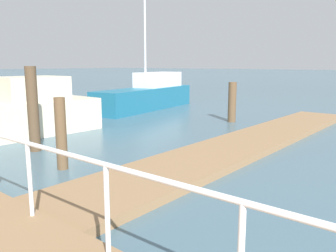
# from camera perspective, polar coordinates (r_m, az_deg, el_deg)

# --- Properties ---
(floating_dock) EXTENTS (15.50, 2.00, 0.18)m
(floating_dock) POSITION_cam_1_polar(r_m,az_deg,el_deg) (11.16, 12.80, -2.68)
(floating_dock) COLOR #93704C
(floating_dock) RESTS_ON ground_plane
(dock_piling_2) EXTENTS (0.31, 0.31, 2.45)m
(dock_piling_2) POSITION_cam_1_polar(r_m,az_deg,el_deg) (10.75, -21.18, 2.55)
(dock_piling_2) COLOR brown
(dock_piling_2) RESTS_ON ground_plane
(dock_piling_3) EXTENTS (0.35, 0.35, 1.74)m
(dock_piling_3) POSITION_cam_1_polar(r_m,az_deg,el_deg) (15.49, 10.42, 3.85)
(dock_piling_3) COLOR brown
(dock_piling_3) RESTS_ON ground_plane
(dock_piling_4) EXTENTS (0.26, 0.26, 1.74)m
(dock_piling_4) POSITION_cam_1_polar(r_m,az_deg,el_deg) (8.71, -17.06, -1.21)
(dock_piling_4) COLOR brown
(dock_piling_4) RESTS_ON ground_plane
(moored_boat_0) EXTENTS (5.27, 2.37, 2.07)m
(moored_boat_0) POSITION_cam_1_polar(r_m,az_deg,el_deg) (13.51, -22.21, 2.11)
(moored_boat_0) COLOR beige
(moored_boat_0) RESTS_ON ground_plane
(moored_boat_1) EXTENTS (7.62, 2.88, 8.30)m
(moored_boat_1) POSITION_cam_1_polar(r_m,az_deg,el_deg) (19.82, -3.25, 5.18)
(moored_boat_1) COLOR #1E6B8C
(moored_boat_1) RESTS_ON ground_plane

